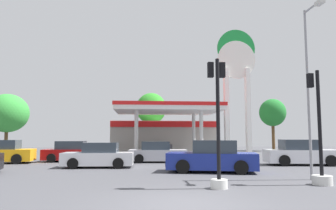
{
  "coord_description": "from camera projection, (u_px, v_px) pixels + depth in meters",
  "views": [
    {
      "loc": [
        -1.23,
        -9.06,
        1.88
      ],
      "look_at": [
        1.19,
        17.64,
        4.49
      ],
      "focal_mm": 34.01,
      "sensor_mm": 36.0,
      "label": 1
    }
  ],
  "objects": [
    {
      "name": "ground_plane",
      "position": [
        183.0,
        203.0,
        8.91
      ],
      "size": [
        90.0,
        90.0,
        0.0
      ],
      "primitive_type": "plane",
      "color": "#47474C",
      "rests_on": "ground"
    },
    {
      "name": "gas_station",
      "position": [
        163.0,
        133.0,
        34.52
      ],
      "size": [
        10.98,
        13.2,
        4.68
      ],
      "color": "#ADA89E",
      "rests_on": "ground"
    },
    {
      "name": "station_pole_sign",
      "position": [
        237.0,
        76.0,
        29.4
      ],
      "size": [
        3.56,
        0.56,
        11.78
      ],
      "color": "white",
      "rests_on": "ground"
    },
    {
      "name": "car_0",
      "position": [
        0.0,
        153.0,
        21.87
      ],
      "size": [
        4.61,
        2.34,
        1.6
      ],
      "color": "black",
      "rests_on": "ground"
    },
    {
      "name": "car_1",
      "position": [
        99.0,
        156.0,
        18.99
      ],
      "size": [
        4.21,
        2.03,
        1.48
      ],
      "color": "black",
      "rests_on": "ground"
    },
    {
      "name": "car_3",
      "position": [
        301.0,
        153.0,
        20.65
      ],
      "size": [
        4.8,
        2.57,
        1.64
      ],
      "color": "black",
      "rests_on": "ground"
    },
    {
      "name": "car_4",
      "position": [
        73.0,
        152.0,
        23.35
      ],
      "size": [
        4.24,
        2.01,
        1.5
      ],
      "color": "black",
      "rests_on": "ground"
    },
    {
      "name": "car_5",
      "position": [
        212.0,
        158.0,
        16.64
      ],
      "size": [
        4.94,
        2.98,
        1.65
      ],
      "color": "black",
      "rests_on": "ground"
    },
    {
      "name": "car_6",
      "position": [
        157.0,
        153.0,
        22.78
      ],
      "size": [
        4.24,
        2.11,
        1.48
      ],
      "color": "black",
      "rests_on": "ground"
    },
    {
      "name": "traffic_signal_0",
      "position": [
        218.0,
        134.0,
        11.6
      ],
      "size": [
        0.65,
        0.66,
        4.73
      ],
      "color": "silver",
      "rests_on": "ground"
    },
    {
      "name": "traffic_signal_1",
      "position": [
        320.0,
        154.0,
        12.35
      ],
      "size": [
        0.75,
        0.75,
        4.48
      ],
      "color": "silver",
      "rests_on": "ground"
    },
    {
      "name": "tree_0",
      "position": [
        7.0,
        113.0,
        36.7
      ],
      "size": [
        4.79,
        4.79,
        6.71
      ],
      "color": "brown",
      "rests_on": "ground"
    },
    {
      "name": "tree_1",
      "position": [
        151.0,
        109.0,
        39.15
      ],
      "size": [
        3.69,
        3.69,
        7.15
      ],
      "color": "brown",
      "rests_on": "ground"
    },
    {
      "name": "tree_2",
      "position": [
        273.0,
        113.0,
        40.34
      ],
      "size": [
        3.32,
        3.32,
        6.56
      ],
      "color": "brown",
      "rests_on": "ground"
    },
    {
      "name": "corner_streetlamp",
      "position": [
        310.0,
        76.0,
        13.91
      ],
      "size": [
        0.24,
        1.48,
        7.55
      ],
      "color": "gray",
      "rests_on": "ground"
    }
  ]
}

